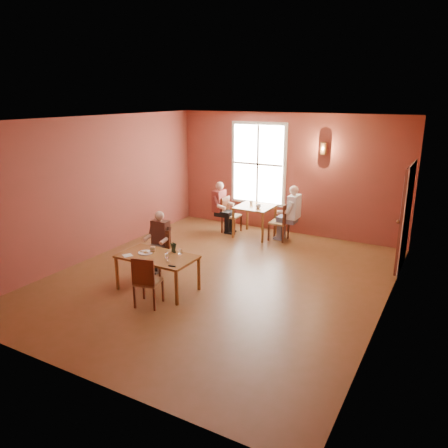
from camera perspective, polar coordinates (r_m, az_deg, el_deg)
The scene contains 28 objects.
ground at distance 8.48m, azimuth -0.66°, elevation -7.16°, with size 6.00×7.00×0.01m, color brown.
wall_back at distance 11.11m, azimuth 8.32°, elevation 6.47°, with size 6.00×0.04×3.00m, color brown.
wall_front at distance 5.38m, azimuth -19.53°, elevation -5.21°, with size 6.00×0.04×3.00m, color brown.
wall_left at distance 9.80m, azimuth -16.18°, elevation 4.65°, with size 0.04×7.00×3.00m, color brown.
wall_right at distance 7.06m, azimuth 20.97°, elevation -0.25°, with size 0.04×7.00×3.00m, color brown.
ceiling at distance 7.78m, azimuth -0.73°, elevation 13.53°, with size 6.00×7.00×0.04m, color white.
window at distance 11.34m, azimuth 4.46°, elevation 7.82°, with size 1.36×0.10×1.96m, color white.
door at distance 9.39m, azimuth 22.46°, elevation 0.72°, with size 0.12×1.04×2.10m, color maroon.
wall_sconce at distance 10.64m, azimuth 12.88°, elevation 9.60°, with size 0.16×0.16×0.28m, color brown.
main_table at distance 8.01m, azimuth -8.64°, elevation -6.29°, with size 1.39×0.78×0.65m, color brown, non-canonical shape.
chair_diner_main at distance 8.74m, azimuth -8.69°, elevation -3.65°, with size 0.37×0.37×0.84m, color maroon, non-canonical shape.
diner_main at distance 8.66m, azimuth -8.86°, elevation -2.73°, with size 0.46×0.46×1.16m, color black, non-canonical shape.
chair_empty at distance 7.42m, azimuth -9.86°, elevation -7.28°, with size 0.39×0.39×0.89m, color brown, non-canonical shape.
plate_food at distance 8.05m, azimuth -10.22°, elevation -3.65°, with size 0.27×0.27×0.03m, color silver.
sandwich at distance 8.04m, azimuth -9.28°, elevation -3.37°, with size 0.08×0.08×0.10m, color tan.
goblet_a at distance 7.71m, azimuth -5.72°, elevation -3.83°, with size 0.07×0.07×0.17m, color white, non-canonical shape.
goblet_c at distance 7.55m, azimuth -7.45°, elevation -4.31°, with size 0.07×0.07×0.18m, color white, non-canonical shape.
menu_stand at distance 7.98m, azimuth -6.62°, elevation -3.11°, with size 0.11×0.05×0.18m, color black.
knife at distance 7.71m, azimuth -10.05°, elevation -4.67°, with size 0.17×0.01×0.00m, color silver.
napkin at distance 8.00m, azimuth -12.49°, elevation -4.02°, with size 0.16×0.16×0.01m, color silver.
sunglasses at distance 7.38m, azimuth -6.81°, elevation -5.46°, with size 0.12×0.04×0.02m, color black.
second_table at distance 10.91m, azimuth 4.01°, elevation 0.39°, with size 0.87×0.87×0.77m, color brown, non-canonical shape.
chair_diner_white at distance 10.64m, azimuth 7.19°, elevation 0.32°, with size 0.41×0.41×0.92m, color #3C2814, non-canonical shape.
diner_white at distance 10.58m, azimuth 7.38°, elevation 1.32°, with size 0.53×0.53×1.31m, color silver, non-canonical shape.
chair_diner_maroon at distance 11.17m, azimuth 1.00°, elevation 1.19°, with size 0.40×0.40×0.91m, color #592914, non-canonical shape.
diner_maroon at distance 11.14m, azimuth 0.87°, elevation 2.08°, with size 0.50×0.50×1.26m, color maroon, non-canonical shape.
cup_a at distance 10.63m, azimuth 4.52°, elevation 2.34°, with size 0.11×0.11×0.09m, color silver.
cup_b at distance 10.98m, azimuth 3.59°, elevation 2.82°, with size 0.10×0.10×0.09m, color silver.
Camera 1 is at (3.85, -6.75, 3.41)m, focal length 35.00 mm.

